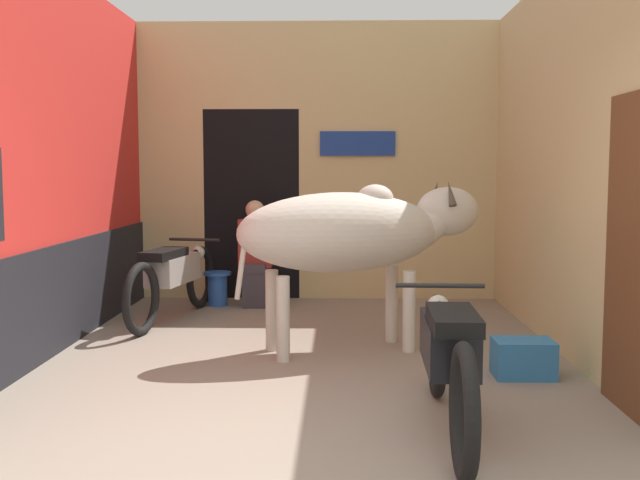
% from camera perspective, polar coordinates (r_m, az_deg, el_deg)
% --- Properties ---
extents(ground_plane, '(30.00, 30.00, 0.00)m').
position_cam_1_polar(ground_plane, '(3.99, -2.57, -17.40)').
color(ground_plane, gray).
extents(wall_left_shopfront, '(0.25, 5.23, 3.27)m').
position_cam_1_polar(wall_left_shopfront, '(6.74, -20.14, 5.38)').
color(wall_left_shopfront, red).
rests_on(wall_left_shopfront, ground_plane).
extents(wall_back_with_doorway, '(4.25, 0.93, 3.27)m').
position_cam_1_polar(wall_back_with_doorway, '(9.20, -2.25, 4.61)').
color(wall_back_with_doorway, '#D1BC84').
rests_on(wall_back_with_doorway, ground_plane).
extents(wall_right_with_door, '(0.22, 5.23, 3.27)m').
position_cam_1_polar(wall_right_with_door, '(6.53, 18.90, 5.73)').
color(wall_right_with_door, '#D1BC84').
rests_on(wall_right_with_door, ground_plane).
extents(cow, '(2.23, 1.23, 1.46)m').
position_cam_1_polar(cow, '(6.34, 2.61, 0.63)').
color(cow, beige).
rests_on(cow, ground_plane).
extents(motorcycle_near, '(0.58, 2.10, 0.80)m').
position_cam_1_polar(motorcycle_near, '(4.50, 9.77, -8.61)').
color(motorcycle_near, black).
rests_on(motorcycle_near, ground_plane).
extents(motorcycle_far, '(0.65, 2.14, 0.80)m').
position_cam_1_polar(motorcycle_far, '(7.81, -11.12, -2.69)').
color(motorcycle_far, black).
rests_on(motorcycle_far, ground_plane).
extents(shopkeeper_seated, '(0.37, 0.34, 1.20)m').
position_cam_1_polar(shopkeeper_seated, '(8.49, -4.98, -0.82)').
color(shopkeeper_seated, '#3D3842').
rests_on(shopkeeper_seated, ground_plane).
extents(plastic_stool, '(0.31, 0.31, 0.39)m').
position_cam_1_polar(plastic_stool, '(8.61, -7.81, -3.60)').
color(plastic_stool, '#2856B2').
rests_on(plastic_stool, ground_plane).
extents(crate, '(0.44, 0.32, 0.28)m').
position_cam_1_polar(crate, '(5.86, 15.22, -8.69)').
color(crate, teal).
rests_on(crate, ground_plane).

